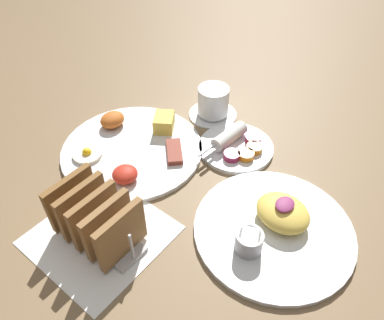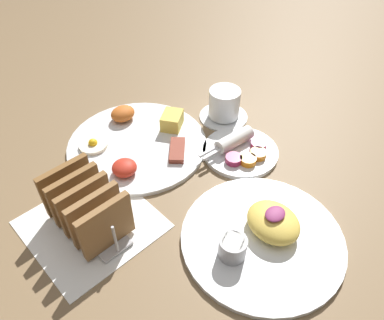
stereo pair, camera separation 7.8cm
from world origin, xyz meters
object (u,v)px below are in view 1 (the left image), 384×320
plate_breakfast (132,147)px  coffee_cup (213,103)px  plate_foreground (274,226)px  toast_rack (96,218)px  plate_condiments (236,145)px

plate_breakfast → coffee_cup: coffee_cup is taller
plate_foreground → toast_rack: (-0.20, 0.24, 0.04)m
plate_foreground → coffee_cup: bearing=53.8°
plate_breakfast → plate_foreground: bearing=-89.6°
plate_condiments → plate_foreground: plate_foreground is taller
coffee_cup → plate_condiments: bearing=-121.5°
plate_condiments → plate_breakfast: bearing=129.1°
plate_breakfast → toast_rack: toast_rack is taller
plate_condiments → toast_rack: toast_rack is taller
toast_rack → coffee_cup: toast_rack is taller
plate_breakfast → plate_foreground: 0.36m
plate_foreground → coffee_cup: size_ratio=2.43×
plate_foreground → plate_breakfast: bearing=90.4°
plate_condiments → coffee_cup: coffee_cup is taller
plate_foreground → plate_condiments: bearing=51.0°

